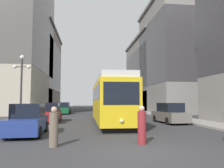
{
  "coord_description": "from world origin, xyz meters",
  "views": [
    {
      "loc": [
        -2.14,
        -8.59,
        1.95
      ],
      "look_at": [
        0.0,
        9.51,
        3.37
      ],
      "focal_mm": 35.92,
      "sensor_mm": 36.0,
      "label": 1
    }
  ],
  "objects_px": {
    "transit_bus": "(119,101)",
    "parked_car_left_far": "(28,120)",
    "parked_car_right_far": "(170,114)",
    "streetcar": "(110,100)",
    "lamp_post_left_near": "(21,78)",
    "parked_car_left_mid": "(50,113)",
    "pedestrian_crossing_near": "(54,128)",
    "pedestrian_crossing_far": "(142,126)",
    "parked_car_left_near": "(64,109)"
  },
  "relations": [
    {
      "from": "transit_bus",
      "to": "parked_car_left_far",
      "type": "distance_m",
      "value": 22.0
    },
    {
      "from": "parked_car_right_far",
      "to": "parked_car_left_far",
      "type": "height_order",
      "value": "same"
    },
    {
      "from": "streetcar",
      "to": "parked_car_left_far",
      "type": "bearing_deg",
      "value": -133.9
    },
    {
      "from": "transit_bus",
      "to": "lamp_post_left_near",
      "type": "relative_size",
      "value": 2.0
    },
    {
      "from": "parked_car_left_mid",
      "to": "pedestrian_crossing_near",
      "type": "xyz_separation_m",
      "value": [
        1.99,
        -12.2,
        -0.04
      ]
    },
    {
      "from": "transit_bus",
      "to": "pedestrian_crossing_far",
      "type": "bearing_deg",
      "value": -97.21
    },
    {
      "from": "transit_bus",
      "to": "parked_car_left_far",
      "type": "relative_size",
      "value": 2.46
    },
    {
      "from": "parked_car_left_mid",
      "to": "parked_car_right_far",
      "type": "bearing_deg",
      "value": -14.79
    },
    {
      "from": "streetcar",
      "to": "parked_car_left_near",
      "type": "bearing_deg",
      "value": 108.33
    },
    {
      "from": "transit_bus",
      "to": "pedestrian_crossing_far",
      "type": "xyz_separation_m",
      "value": [
        -2.57,
        -23.86,
        -1.13
      ]
    },
    {
      "from": "lamp_post_left_near",
      "to": "parked_car_left_near",
      "type": "bearing_deg",
      "value": 83.62
    },
    {
      "from": "parked_car_left_near",
      "to": "parked_car_right_far",
      "type": "xyz_separation_m",
      "value": [
        10.96,
        -16.32,
        -0.0
      ]
    },
    {
      "from": "streetcar",
      "to": "lamp_post_left_near",
      "type": "relative_size",
      "value": 2.23
    },
    {
      "from": "transit_bus",
      "to": "parked_car_right_far",
      "type": "bearing_deg",
      "value": -81.32
    },
    {
      "from": "parked_car_right_far",
      "to": "pedestrian_crossing_far",
      "type": "xyz_separation_m",
      "value": [
        -5.03,
        -9.52,
        -0.03
      ]
    },
    {
      "from": "parked_car_left_near",
      "to": "pedestrian_crossing_near",
      "type": "height_order",
      "value": "parked_car_left_near"
    },
    {
      "from": "parked_car_left_near",
      "to": "pedestrian_crossing_near",
      "type": "distance_m",
      "value": 26.11
    },
    {
      "from": "transit_bus",
      "to": "parked_car_left_far",
      "type": "height_order",
      "value": "transit_bus"
    },
    {
      "from": "streetcar",
      "to": "pedestrian_crossing_far",
      "type": "bearing_deg",
      "value": -87.33
    },
    {
      "from": "parked_car_left_near",
      "to": "parked_car_left_far",
      "type": "height_order",
      "value": "same"
    },
    {
      "from": "streetcar",
      "to": "parked_car_left_near",
      "type": "xyz_separation_m",
      "value": [
        -5.49,
        16.54,
        -1.26
      ]
    },
    {
      "from": "streetcar",
      "to": "parked_car_left_far",
      "type": "xyz_separation_m",
      "value": [
        -5.49,
        -5.71,
        -1.26
      ]
    },
    {
      "from": "streetcar",
      "to": "lamp_post_left_near",
      "type": "bearing_deg",
      "value": -176.41
    },
    {
      "from": "parked_car_left_far",
      "to": "lamp_post_left_near",
      "type": "bearing_deg",
      "value": 107.17
    },
    {
      "from": "parked_car_left_mid",
      "to": "parked_car_left_far",
      "type": "height_order",
      "value": "same"
    },
    {
      "from": "pedestrian_crossing_near",
      "to": "lamp_post_left_near",
      "type": "relative_size",
      "value": 0.31
    },
    {
      "from": "pedestrian_crossing_far",
      "to": "parked_car_left_near",
      "type": "bearing_deg",
      "value": 149.01
    },
    {
      "from": "lamp_post_left_near",
      "to": "parked_car_left_mid",
      "type": "bearing_deg",
      "value": 59.07
    },
    {
      "from": "pedestrian_crossing_far",
      "to": "streetcar",
      "type": "bearing_deg",
      "value": 138.8
    },
    {
      "from": "parked_car_right_far",
      "to": "lamp_post_left_near",
      "type": "distance_m",
      "value": 13.22
    },
    {
      "from": "streetcar",
      "to": "lamp_post_left_near",
      "type": "xyz_separation_m",
      "value": [
        -7.39,
        -0.47,
        1.74
      ]
    },
    {
      "from": "pedestrian_crossing_near",
      "to": "lamp_post_left_near",
      "type": "bearing_deg",
      "value": -148.08
    },
    {
      "from": "streetcar",
      "to": "parked_car_left_far",
      "type": "height_order",
      "value": "streetcar"
    },
    {
      "from": "parked_car_left_far",
      "to": "pedestrian_crossing_far",
      "type": "distance_m",
      "value": 6.94
    },
    {
      "from": "streetcar",
      "to": "parked_car_left_mid",
      "type": "relative_size",
      "value": 2.51
    },
    {
      "from": "transit_bus",
      "to": "lamp_post_left_near",
      "type": "xyz_separation_m",
      "value": [
        -10.4,
        -15.01,
        1.89
      ]
    },
    {
      "from": "streetcar",
      "to": "parked_car_left_far",
      "type": "distance_m",
      "value": 8.02
    },
    {
      "from": "parked_car_right_far",
      "to": "parked_car_left_near",
      "type": "bearing_deg",
      "value": -59.5
    },
    {
      "from": "lamp_post_left_near",
      "to": "transit_bus",
      "type": "bearing_deg",
      "value": 55.3
    },
    {
      "from": "parked_car_left_near",
      "to": "pedestrian_crossing_far",
      "type": "bearing_deg",
      "value": -76.37
    },
    {
      "from": "pedestrian_crossing_near",
      "to": "transit_bus",
      "type": "bearing_deg",
      "value": 173.47
    },
    {
      "from": "parked_car_left_near",
      "to": "parked_car_right_far",
      "type": "distance_m",
      "value": 19.66
    },
    {
      "from": "parked_car_left_mid",
      "to": "pedestrian_crossing_near",
      "type": "relative_size",
      "value": 2.89
    },
    {
      "from": "parked_car_right_far",
      "to": "streetcar",
      "type": "bearing_deg",
      "value": -1.15
    },
    {
      "from": "parked_car_left_far",
      "to": "pedestrian_crossing_far",
      "type": "xyz_separation_m",
      "value": [
        5.93,
        -3.6,
        -0.03
      ]
    },
    {
      "from": "parked_car_right_far",
      "to": "lamp_post_left_near",
      "type": "relative_size",
      "value": 0.85
    },
    {
      "from": "parked_car_left_mid",
      "to": "pedestrian_crossing_near",
      "type": "distance_m",
      "value": 12.36
    },
    {
      "from": "parked_car_left_near",
      "to": "parked_car_left_far",
      "type": "bearing_deg",
      "value": -89.3
    },
    {
      "from": "parked_car_left_near",
      "to": "pedestrian_crossing_far",
      "type": "relative_size",
      "value": 2.77
    },
    {
      "from": "parked_car_right_far",
      "to": "parked_car_left_far",
      "type": "relative_size",
      "value": 1.04
    }
  ]
}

